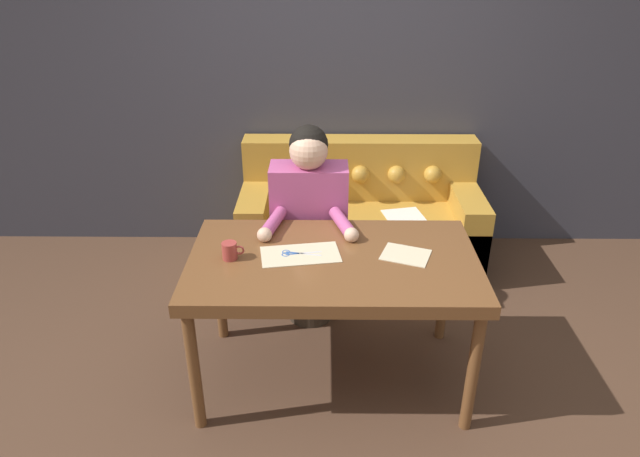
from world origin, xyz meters
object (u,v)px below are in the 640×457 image
(dining_table, at_px, (333,270))
(mug, at_px, (230,251))
(person, at_px, (309,225))
(couch, at_px, (359,222))
(scissors, at_px, (294,254))

(dining_table, height_order, mug, mug)
(mug, bearing_deg, person, 56.53)
(couch, distance_m, person, 0.89)
(scissors, height_order, mug, mug)
(couch, xyz_separation_m, mug, (-0.73, -1.31, 0.50))
(mug, bearing_deg, couch, 60.82)
(couch, distance_m, mug, 1.59)
(dining_table, xyz_separation_m, scissors, (-0.20, 0.04, 0.08))
(person, relative_size, scissors, 6.26)
(dining_table, distance_m, person, 0.58)
(dining_table, relative_size, mug, 13.00)
(dining_table, height_order, couch, couch)
(mug, bearing_deg, dining_table, 1.45)
(couch, height_order, mug, couch)
(person, bearing_deg, mug, -123.47)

